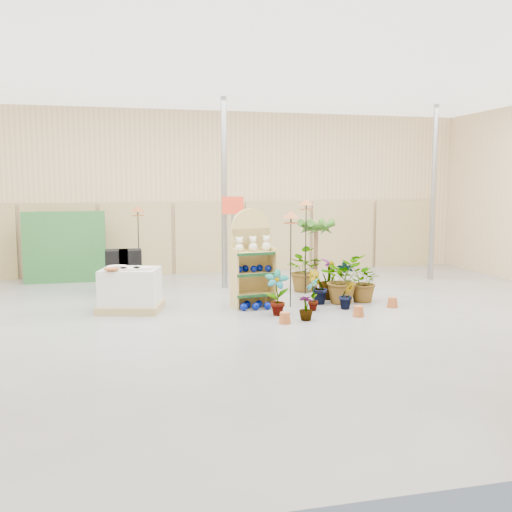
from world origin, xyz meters
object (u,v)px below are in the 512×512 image
at_px(display_shelf, 252,262).
at_px(potted_plant_2, 342,279).
at_px(pallet_stack, 130,290).
at_px(bird_table_front, 291,218).

height_order(display_shelf, potted_plant_2, display_shelf).
distance_m(display_shelf, pallet_stack, 2.48).
relative_size(display_shelf, potted_plant_2, 1.93).
xyz_separation_m(pallet_stack, bird_table_front, (3.15, -0.40, 1.38)).
xyz_separation_m(display_shelf, pallet_stack, (-2.43, 0.09, -0.49)).
height_order(display_shelf, bird_table_front, display_shelf).
relative_size(pallet_stack, bird_table_front, 0.72).
xyz_separation_m(display_shelf, bird_table_front, (0.73, -0.31, 0.89)).
xyz_separation_m(bird_table_front, potted_plant_2, (1.17, 0.16, -1.29)).
distance_m(display_shelf, bird_table_front, 1.19).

